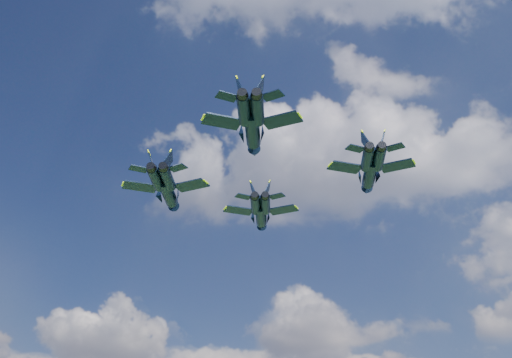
% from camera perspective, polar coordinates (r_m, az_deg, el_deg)
% --- Properties ---
extents(jet_lead, '(13.02, 17.56, 4.13)m').
position_cam_1_polar(jet_lead, '(116.36, 0.46, -3.30)').
color(jet_lead, black).
extents(jet_left, '(13.56, 18.16, 4.27)m').
position_cam_1_polar(jet_left, '(103.74, -7.77, -1.27)').
color(jet_left, black).
extents(jet_right, '(13.43, 17.94, 4.22)m').
position_cam_1_polar(jet_right, '(103.63, 10.06, 0.41)').
color(jet_right, black).
extents(jet_slot, '(13.25, 17.82, 4.19)m').
position_cam_1_polar(jet_slot, '(87.84, -0.30, 4.27)').
color(jet_slot, black).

